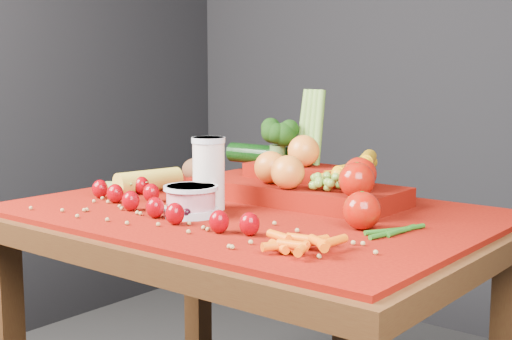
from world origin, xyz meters
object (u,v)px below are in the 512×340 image
Objects in this scene: yogurt_bowl at (191,200)px; produce_mound at (304,177)px; milk_glass at (209,171)px; table at (251,255)px.

produce_mound is (0.10, 0.29, 0.02)m from yogurt_bowl.
produce_mound is (0.11, 0.21, -0.03)m from milk_glass.
table is 6.70× the size of milk_glass.
milk_glass is 0.28× the size of produce_mound.
milk_glass is (-0.07, -0.06, 0.19)m from table.
yogurt_bowl is (0.02, -0.08, -0.05)m from milk_glass.
milk_glass is 0.09m from yogurt_bowl.
milk_glass reaches higher than table.
yogurt_bowl is 0.30m from produce_mound.
table is 0.22m from milk_glass.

